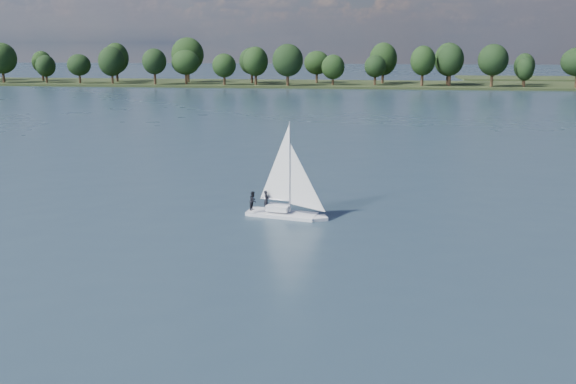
# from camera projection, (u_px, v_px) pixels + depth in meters

# --- Properties ---
(ground) EXTENTS (700.00, 700.00, 0.00)m
(ground) POSITION_uv_depth(u_px,v_px,m) (303.00, 123.00, 122.27)
(ground) COLOR #233342
(ground) RESTS_ON ground
(far_shore) EXTENTS (660.00, 40.00, 1.50)m
(far_shore) POSITION_uv_depth(u_px,v_px,m) (335.00, 85.00, 230.48)
(far_shore) COLOR black
(far_shore) RESTS_ON ground
(sailboat) EXTENTS (6.93, 3.29, 8.79)m
(sailboat) POSITION_uv_depth(u_px,v_px,m) (282.00, 189.00, 55.59)
(sailboat) COLOR silver
(sailboat) RESTS_ON ground
(treeline) EXTENTS (561.94, 74.19, 18.44)m
(treeline) POSITION_uv_depth(u_px,v_px,m) (280.00, 62.00, 226.97)
(treeline) COLOR black
(treeline) RESTS_ON ground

